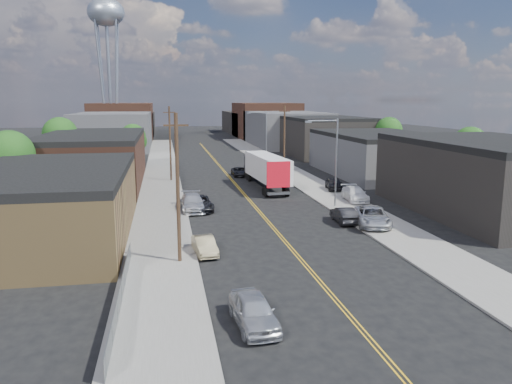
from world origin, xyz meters
name	(u,v)px	position (x,y,z in m)	size (l,w,h in m)	color
ground	(219,166)	(0.00, 60.00, 0.00)	(260.00, 260.00, 0.00)	black
centerline	(231,179)	(0.00, 45.00, 0.01)	(0.32, 120.00, 0.01)	gold
sidewalk_left	(162,181)	(-9.50, 45.00, 0.07)	(5.00, 140.00, 0.15)	slate
sidewalk_right	(298,177)	(9.50, 45.00, 0.07)	(5.00, 140.00, 0.15)	slate
warehouse_tan	(49,204)	(-18.00, 18.00, 2.80)	(12.00, 22.00, 5.60)	brown
warehouse_brown	(94,159)	(-18.00, 44.00, 3.30)	(12.00, 26.00, 6.60)	#45261B
industrial_right_a	(492,176)	(21.99, 20.00, 3.55)	(14.00, 22.00, 7.10)	black
industrial_right_b	(379,154)	(22.00, 46.00, 3.05)	(14.00, 24.00, 6.10)	#353537
industrial_right_c	(324,136)	(22.00, 72.00, 3.80)	(14.00, 22.00, 7.60)	black
skyline_left_a	(114,131)	(-20.00, 95.00, 4.00)	(16.00, 30.00, 8.00)	#353537
skyline_right_a	(286,129)	(20.00, 95.00, 4.00)	(16.00, 30.00, 8.00)	#353537
skyline_left_b	(123,122)	(-20.00, 120.00, 5.00)	(16.00, 26.00, 10.00)	#45261B
skyline_right_b	(265,120)	(20.00, 120.00, 5.00)	(16.00, 26.00, 10.00)	#45261B
skyline_left_c	(128,124)	(-20.00, 140.00, 3.50)	(16.00, 40.00, 7.00)	black
skyline_right_c	(253,123)	(20.00, 140.00, 3.50)	(16.00, 40.00, 7.00)	black
water_tower	(106,18)	(-22.00, 110.00, 30.65)	(9.00, 9.00, 36.90)	gray
streetlight_near	(333,155)	(7.60, 25.00, 5.33)	(3.39, 0.25, 9.00)	gray
streetlight_far	(264,133)	(7.60, 60.00, 5.33)	(3.39, 0.25, 9.00)	gray
utility_pole_left_near	(178,188)	(-8.20, 10.00, 5.14)	(1.60, 0.26, 10.00)	black
utility_pole_left_far	(170,143)	(-8.20, 45.00, 5.14)	(1.60, 0.26, 10.00)	black
utility_pole_right	(284,140)	(8.20, 48.00, 5.14)	(1.60, 0.26, 10.00)	black
chainlink_fence	(121,293)	(-11.50, 3.50, 0.66)	(0.05, 16.00, 1.22)	slate
tree_left_near	(11,158)	(-23.94, 30.00, 5.18)	(4.85, 4.76, 7.91)	black
tree_left_mid	(61,137)	(-23.94, 55.00, 5.48)	(5.10, 5.04, 8.37)	black
tree_left_far	(133,139)	(-13.94, 62.00, 4.57)	(4.35, 4.20, 6.97)	black
tree_right_near	(470,146)	(30.06, 36.00, 4.87)	(4.60, 4.48, 7.44)	black
tree_right_far	(389,132)	(30.06, 60.00, 5.18)	(4.85, 4.76, 7.91)	black
semi_truck	(265,168)	(3.35, 38.42, 2.35)	(3.49, 15.92, 4.13)	silver
car_left_a	(254,311)	(-5.00, -0.30, 0.78)	(1.85, 4.59, 1.56)	#B7B9BC
car_left_b	(205,246)	(-6.40, 11.61, 0.64)	(1.35, 3.87, 1.27)	#8F825D
car_left_c	(199,203)	(-5.77, 26.00, 0.74)	(2.44, 5.29, 1.47)	black
car_left_d	(193,203)	(-6.40, 26.00, 0.82)	(2.29, 5.64, 1.64)	#B6B8BC
car_right_oncoming	(344,215)	(6.60, 18.66, 0.71)	(1.50, 4.30, 1.42)	black
car_right_lot_a	(372,216)	(8.45, 16.76, 0.95)	(2.64, 5.73, 1.59)	#B7B9BC
car_right_lot_b	(355,194)	(11.00, 27.25, 0.89)	(2.06, 5.08, 1.47)	silver
car_right_lot_c	(334,184)	(11.00, 34.00, 0.89)	(1.75, 4.35, 1.48)	black
car_ahead_truck	(240,172)	(1.61, 47.79, 0.64)	(2.11, 4.58, 1.27)	black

